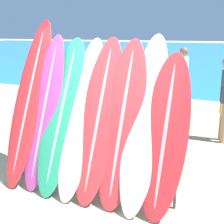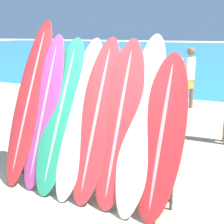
# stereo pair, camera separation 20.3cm
# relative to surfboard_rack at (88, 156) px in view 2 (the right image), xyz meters

# --- Properties ---
(ground_plane) EXTENTS (160.00, 160.00, 0.00)m
(ground_plane) POSITION_rel_surfboard_rack_xyz_m (-0.07, -0.80, -0.52)
(ground_plane) COLOR #CCB789
(surfboard_rack) EXTENTS (2.51, 0.04, 0.96)m
(surfboard_rack) POSITION_rel_surfboard_rack_xyz_m (0.00, 0.00, 0.00)
(surfboard_rack) COLOR #47474C
(surfboard_rack) RESTS_ON ground_plane
(surfboard_slot_0) EXTENTS (0.51, 1.18, 2.45)m
(surfboard_slot_0) POSITION_rel_surfboard_rack_xyz_m (-1.07, 0.09, 0.71)
(surfboard_slot_0) COLOR red
(surfboard_slot_0) RESTS_ON ground_plane
(surfboard_slot_1) EXTENTS (0.48, 0.98, 2.22)m
(surfboard_slot_1) POSITION_rel_surfboard_rack_xyz_m (-0.76, 0.04, 0.59)
(surfboard_slot_1) COLOR #B23D8E
(surfboard_slot_1) RESTS_ON ground_plane
(surfboard_slot_2) EXTENTS (0.58, 1.10, 2.17)m
(surfboard_slot_2) POSITION_rel_surfboard_rack_xyz_m (-0.47, 0.04, 0.57)
(surfboard_slot_2) COLOR #289E70
(surfboard_slot_2) RESTS_ON ground_plane
(surfboard_slot_3) EXTENTS (0.51, 1.13, 2.17)m
(surfboard_slot_3) POSITION_rel_surfboard_rack_xyz_m (-0.14, 0.04, 0.57)
(surfboard_slot_3) COLOR silver
(surfboard_slot_3) RESTS_ON ground_plane
(surfboard_slot_4) EXTENTS (0.56, 1.08, 2.19)m
(surfboard_slot_4) POSITION_rel_surfboard_rack_xyz_m (0.14, 0.04, 0.58)
(surfboard_slot_4) COLOR red
(surfboard_slot_4) RESTS_ON ground_plane
(surfboard_slot_5) EXTENTS (0.58, 1.00, 2.17)m
(surfboard_slot_5) POSITION_rel_surfboard_rack_xyz_m (0.48, 0.03, 0.57)
(surfboard_slot_5) COLOR red
(surfboard_slot_5) RESTS_ON ground_plane
(surfboard_slot_6) EXTENTS (0.52, 1.16, 2.23)m
(surfboard_slot_6) POSITION_rel_surfboard_rack_xyz_m (0.78, 0.05, 0.60)
(surfboard_slot_6) COLOR silver
(surfboard_slot_6) RESTS_ON ground_plane
(surfboard_slot_7) EXTENTS (0.58, 0.96, 2.01)m
(surfboard_slot_7) POSITION_rel_surfboard_rack_xyz_m (1.08, -0.01, 0.48)
(surfboard_slot_7) COLOR red
(surfboard_slot_7) RESTS_ON ground_plane
(person_near_water) EXTENTS (0.31, 0.29, 1.81)m
(person_near_water) POSITION_rel_surfboard_rack_xyz_m (0.18, 5.72, 0.47)
(person_near_water) COLOR #846047
(person_near_water) RESTS_ON ground_plane
(person_far_right) EXTENTS (0.29, 0.23, 1.71)m
(person_far_right) POSITION_rel_surfboard_rack_xyz_m (-1.49, 3.30, 0.42)
(person_far_right) COLOR #846047
(person_far_right) RESTS_ON ground_plane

